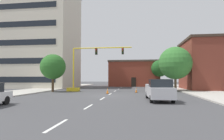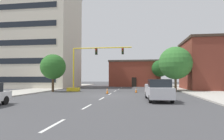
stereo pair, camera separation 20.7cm
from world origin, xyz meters
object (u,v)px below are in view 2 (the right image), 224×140
at_px(traffic_cone_roadside_a, 107,91).
at_px(traffic_cone_roadside_b, 136,90).
at_px(tree_left_near, 53,67).
at_px(tree_right_mid, 175,63).
at_px(traffic_signal_gantry, 82,77).
at_px(tree_right_far, 160,69).
at_px(pickup_truck_silver, 158,90).

bearing_deg(traffic_cone_roadside_a, traffic_cone_roadside_b, 32.57).
bearing_deg(tree_left_near, traffic_cone_roadside_b, -1.08).
bearing_deg(traffic_cone_roadside_b, tree_right_mid, 28.28).
bearing_deg(tree_right_mid, tree_left_near, -170.87).
bearing_deg(tree_left_near, traffic_signal_gantry, 18.82).
xyz_separation_m(tree_left_near, traffic_cone_roadside_a, (8.82, -2.63, -3.40)).
bearing_deg(traffic_cone_roadside_b, traffic_cone_roadside_a, -147.43).
bearing_deg(tree_right_mid, tree_right_far, 93.67).
relative_size(traffic_cone_roadside_a, traffic_cone_roadside_b, 1.04).
xyz_separation_m(traffic_signal_gantry, tree_right_mid, (14.45, 1.59, 2.08)).
bearing_deg(tree_left_near, tree_right_far, 43.12).
relative_size(tree_right_far, pickup_truck_silver, 1.11).
bearing_deg(tree_right_mid, traffic_signal_gantry, -173.74).
bearing_deg(tree_right_far, pickup_truck_silver, -96.52).
bearing_deg(traffic_cone_roadside_a, tree_left_near, 163.43).
distance_m(tree_left_near, pickup_truck_silver, 17.65).
xyz_separation_m(traffic_signal_gantry, tree_right_far, (13.58, 15.15, 1.89)).
xyz_separation_m(traffic_signal_gantry, tree_left_near, (-4.09, -1.39, 1.48)).
bearing_deg(pickup_truck_silver, tree_right_far, 83.48).
relative_size(tree_right_mid, pickup_truck_silver, 1.26).
xyz_separation_m(traffic_signal_gantry, traffic_cone_roadside_a, (4.73, -4.02, -1.92)).
distance_m(traffic_signal_gantry, pickup_truck_silver, 15.15).
height_order(traffic_signal_gantry, traffic_cone_roadside_b, traffic_signal_gantry).
relative_size(tree_left_near, pickup_truck_silver, 1.04).
relative_size(tree_left_near, traffic_cone_roadside_a, 7.30).
distance_m(traffic_signal_gantry, traffic_cone_roadside_b, 8.84).
distance_m(tree_right_mid, traffic_cone_roadside_b, 7.89).
bearing_deg(traffic_cone_roadside_b, tree_left_near, 178.92).
bearing_deg(tree_right_far, tree_left_near, -136.88).
bearing_deg(tree_left_near, pickup_truck_silver, -32.36).
relative_size(traffic_signal_gantry, traffic_cone_roadside_b, 13.43).
distance_m(traffic_signal_gantry, tree_right_mid, 14.69).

